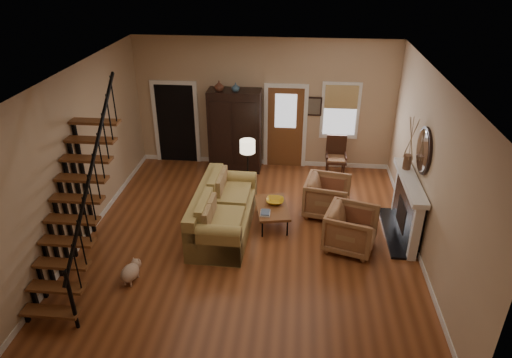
# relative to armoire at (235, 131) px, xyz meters

# --- Properties ---
(room) EXTENTS (7.00, 7.33, 3.30)m
(room) POSITION_rel_armoire_xyz_m (0.29, -1.39, 0.46)
(room) COLOR brown
(room) RESTS_ON ground
(staircase) EXTENTS (0.94, 2.80, 3.20)m
(staircase) POSITION_rel_armoire_xyz_m (-2.08, -4.45, 0.55)
(staircase) COLOR brown
(staircase) RESTS_ON ground
(fireplace) EXTENTS (0.33, 1.95, 2.30)m
(fireplace) POSITION_rel_armoire_xyz_m (3.83, -2.65, -0.31)
(fireplace) COLOR black
(fireplace) RESTS_ON ground
(armoire) EXTENTS (1.30, 0.60, 2.10)m
(armoire) POSITION_rel_armoire_xyz_m (0.00, 0.00, 0.00)
(armoire) COLOR black
(armoire) RESTS_ON ground
(vase_a) EXTENTS (0.24, 0.24, 0.25)m
(vase_a) POSITION_rel_armoire_xyz_m (-0.35, -0.10, 1.17)
(vase_a) COLOR #4C2619
(vase_a) RESTS_ON armoire
(vase_b) EXTENTS (0.20, 0.20, 0.21)m
(vase_b) POSITION_rel_armoire_xyz_m (0.05, -0.10, 1.16)
(vase_b) COLOR #334C60
(vase_b) RESTS_ON armoire
(sofa) EXTENTS (1.11, 2.47, 0.91)m
(sofa) POSITION_rel_armoire_xyz_m (0.15, -2.86, -0.59)
(sofa) COLOR #A18849
(sofa) RESTS_ON ground
(coffee_table) EXTENTS (0.82, 1.18, 0.41)m
(coffee_table) POSITION_rel_armoire_xyz_m (1.12, -2.54, -0.84)
(coffee_table) COLOR brown
(coffee_table) RESTS_ON ground
(bowl) EXTENTS (0.37, 0.37, 0.09)m
(bowl) POSITION_rel_armoire_xyz_m (1.17, -2.39, -0.59)
(bowl) COLOR #C38E17
(bowl) RESTS_ON coffee_table
(books) EXTENTS (0.20, 0.27, 0.05)m
(books) POSITION_rel_armoire_xyz_m (1.00, -2.84, -0.61)
(books) COLOR beige
(books) RESTS_ON coffee_table
(armchair_left) EXTENTS (1.15, 1.13, 0.84)m
(armchair_left) POSITION_rel_armoire_xyz_m (2.67, -3.24, -0.63)
(armchair_left) COLOR brown
(armchair_left) RESTS_ON ground
(armchair_right) EXTENTS (1.08, 1.06, 0.85)m
(armchair_right) POSITION_rel_armoire_xyz_m (2.27, -2.03, -0.63)
(armchair_right) COLOR brown
(armchair_right) RESTS_ON ground
(floor_lamp) EXTENTS (0.38, 0.38, 1.46)m
(floor_lamp) POSITION_rel_armoire_xyz_m (0.50, -1.57, -0.32)
(floor_lamp) COLOR black
(floor_lamp) RESTS_ON ground
(side_chair) EXTENTS (0.54, 0.54, 1.02)m
(side_chair) POSITION_rel_armoire_xyz_m (2.55, -0.20, -0.54)
(side_chair) COLOR #361C11
(side_chair) RESTS_ON ground
(dog) EXTENTS (0.37, 0.52, 0.34)m
(dog) POSITION_rel_armoire_xyz_m (-1.21, -4.63, -0.88)
(dog) COLOR #D2AC8F
(dog) RESTS_ON ground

